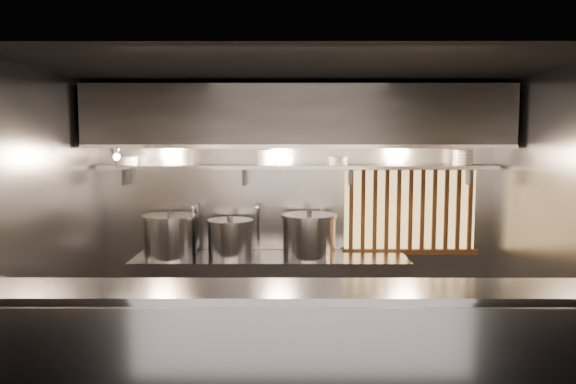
{
  "coord_description": "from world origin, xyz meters",
  "views": [
    {
      "loc": [
        -0.09,
        -4.94,
        2.24
      ],
      "look_at": [
        -0.1,
        0.55,
        1.68
      ],
      "focal_mm": 35.0,
      "sensor_mm": 36.0,
      "label": 1
    }
  ],
  "objects_px": {
    "heat_lamp": "(114,151)",
    "stock_pot_left": "(170,236)",
    "stock_pot_right": "(309,235)",
    "stock_pot_mid": "(230,238)",
    "pendant_bulb": "(289,160)"
  },
  "relations": [
    {
      "from": "pendant_bulb",
      "to": "stock_pot_left",
      "type": "height_order",
      "value": "pendant_bulb"
    },
    {
      "from": "stock_pot_left",
      "to": "heat_lamp",
      "type": "bearing_deg",
      "value": -151.8
    },
    {
      "from": "heat_lamp",
      "to": "stock_pot_right",
      "type": "xyz_separation_m",
      "value": [
        2.02,
        0.28,
        -0.93
      ]
    },
    {
      "from": "pendant_bulb",
      "to": "stock_pot_left",
      "type": "distance_m",
      "value": 1.54
    },
    {
      "from": "stock_pot_mid",
      "to": "stock_pot_right",
      "type": "height_order",
      "value": "stock_pot_right"
    },
    {
      "from": "stock_pot_mid",
      "to": "stock_pot_right",
      "type": "relative_size",
      "value": 1.01
    },
    {
      "from": "heat_lamp",
      "to": "stock_pot_left",
      "type": "relative_size",
      "value": 0.44
    },
    {
      "from": "heat_lamp",
      "to": "stock_pot_right",
      "type": "height_order",
      "value": "heat_lamp"
    },
    {
      "from": "stock_pot_left",
      "to": "stock_pot_mid",
      "type": "xyz_separation_m",
      "value": [
        0.65,
        0.04,
        -0.03
      ]
    },
    {
      "from": "stock_pot_left",
      "to": "stock_pot_mid",
      "type": "bearing_deg",
      "value": 3.86
    },
    {
      "from": "heat_lamp",
      "to": "stock_pot_right",
      "type": "distance_m",
      "value": 2.24
    },
    {
      "from": "heat_lamp",
      "to": "pendant_bulb",
      "type": "relative_size",
      "value": 1.87
    },
    {
      "from": "heat_lamp",
      "to": "pendant_bulb",
      "type": "distance_m",
      "value": 1.83
    },
    {
      "from": "pendant_bulb",
      "to": "stock_pot_mid",
      "type": "bearing_deg",
      "value": -176.73
    },
    {
      "from": "heat_lamp",
      "to": "stock_pot_right",
      "type": "bearing_deg",
      "value": 7.82
    }
  ]
}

